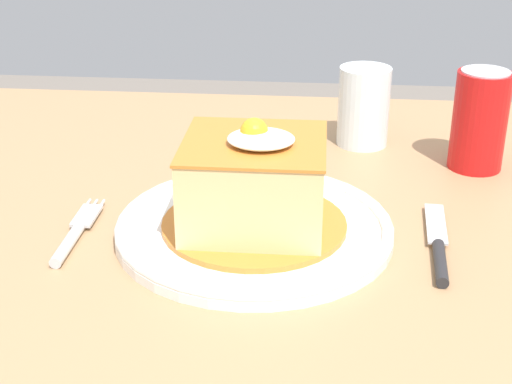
{
  "coord_description": "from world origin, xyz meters",
  "views": [
    {
      "loc": [
        -0.01,
        -0.74,
        1.12
      ],
      "look_at": [
        -0.07,
        -0.03,
        0.79
      ],
      "focal_mm": 52.92,
      "sensor_mm": 36.0,
      "label": 1
    }
  ],
  "objects_px": {
    "fork": "(74,235)",
    "knife": "(439,251)",
    "drinking_glass": "(363,112)",
    "main_plate": "(254,227)",
    "soda_can": "(480,120)"
  },
  "relations": [
    {
      "from": "fork",
      "to": "knife",
      "type": "bearing_deg",
      "value": -0.06
    },
    {
      "from": "fork",
      "to": "knife",
      "type": "xyz_separation_m",
      "value": [
        0.37,
        -0.0,
        -0.0
      ]
    },
    {
      "from": "drinking_glass",
      "to": "main_plate",
      "type": "bearing_deg",
      "value": -113.7
    },
    {
      "from": "knife",
      "to": "soda_can",
      "type": "distance_m",
      "value": 0.25
    },
    {
      "from": "fork",
      "to": "drinking_glass",
      "type": "distance_m",
      "value": 0.43
    },
    {
      "from": "main_plate",
      "to": "knife",
      "type": "distance_m",
      "value": 0.19
    },
    {
      "from": "main_plate",
      "to": "fork",
      "type": "distance_m",
      "value": 0.18
    },
    {
      "from": "main_plate",
      "to": "soda_can",
      "type": "xyz_separation_m",
      "value": [
        0.26,
        0.2,
        0.05
      ]
    },
    {
      "from": "fork",
      "to": "main_plate",
      "type": "bearing_deg",
      "value": 8.42
    },
    {
      "from": "main_plate",
      "to": "drinking_glass",
      "type": "distance_m",
      "value": 0.3
    },
    {
      "from": "fork",
      "to": "drinking_glass",
      "type": "height_order",
      "value": "drinking_glass"
    },
    {
      "from": "main_plate",
      "to": "fork",
      "type": "relative_size",
      "value": 2.02
    },
    {
      "from": "main_plate",
      "to": "drinking_glass",
      "type": "height_order",
      "value": "drinking_glass"
    },
    {
      "from": "fork",
      "to": "drinking_glass",
      "type": "bearing_deg",
      "value": 44.82
    },
    {
      "from": "fork",
      "to": "drinking_glass",
      "type": "xyz_separation_m",
      "value": [
        0.3,
        0.3,
        0.04
      ]
    }
  ]
}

